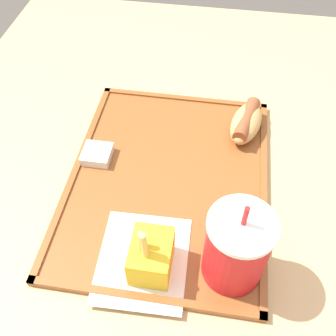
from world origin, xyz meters
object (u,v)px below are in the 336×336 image
Objects in this scene: soda_cup at (237,248)px; hot_dog_far at (246,122)px; fries_carton at (151,256)px; sauce_cup_mayo at (97,154)px.

soda_cup is 0.31m from hot_dog_far.
sauce_cup_mayo is (-0.21, -0.14, -0.02)m from fries_carton.
soda_cup reaches higher than sauce_cup_mayo.
soda_cup is 0.13m from fries_carton.
sauce_cup_mayo is at bearing -145.12° from fries_carton.
soda_cup is at bearing -2.06° from hot_dog_far.
sauce_cup_mayo is at bearing -67.07° from hot_dog_far.
fries_carton is at bearing 34.88° from sauce_cup_mayo.
fries_carton is (0.32, -0.13, 0.01)m from hot_dog_far.
soda_cup is at bearing 54.28° from sauce_cup_mayo.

